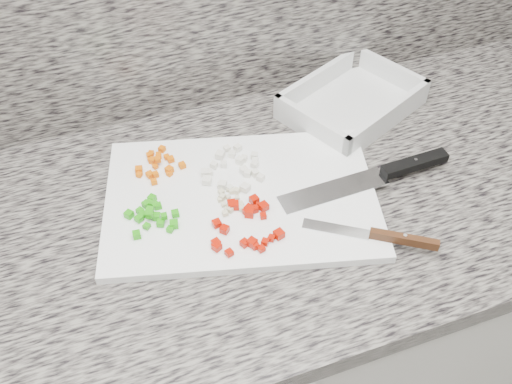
% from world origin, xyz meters
% --- Properties ---
extents(cabinet, '(3.92, 0.62, 0.86)m').
position_xyz_m(cabinet, '(0.00, 1.44, 0.43)').
color(cabinet, silver).
rests_on(cabinet, ground).
extents(countertop, '(3.96, 0.64, 0.04)m').
position_xyz_m(countertop, '(0.00, 1.44, 0.88)').
color(countertop, slate).
rests_on(countertop, cabinet).
extents(cutting_board, '(0.53, 0.42, 0.02)m').
position_xyz_m(cutting_board, '(0.06, 1.45, 0.91)').
color(cutting_board, white).
rests_on(cutting_board, countertop).
extents(carrot_pile, '(0.09, 0.09, 0.02)m').
position_xyz_m(carrot_pile, '(-0.06, 1.57, 0.92)').
color(carrot_pile, '#D55C04').
rests_on(carrot_pile, cutting_board).
extents(onion_pile, '(0.12, 0.12, 0.01)m').
position_xyz_m(onion_pile, '(0.07, 1.51, 0.92)').
color(onion_pile, silver).
rests_on(onion_pile, cutting_board).
extents(green_pepper_pile, '(0.09, 0.09, 0.02)m').
position_xyz_m(green_pepper_pile, '(-0.09, 1.45, 0.92)').
color(green_pepper_pile, '#229A0E').
rests_on(green_pepper_pile, cutting_board).
extents(red_pepper_pile, '(0.12, 0.12, 0.01)m').
position_xyz_m(red_pepper_pile, '(0.05, 1.38, 0.92)').
color(red_pepper_pile, '#AC1102').
rests_on(red_pepper_pile, cutting_board).
extents(garlic_pile, '(0.05, 0.06, 0.01)m').
position_xyz_m(garlic_pile, '(0.04, 1.44, 0.92)').
color(garlic_pile, beige).
rests_on(garlic_pile, cutting_board).
extents(chef_knife, '(0.33, 0.05, 0.02)m').
position_xyz_m(chef_knife, '(0.32, 1.41, 0.92)').
color(chef_knife, silver).
rests_on(chef_knife, cutting_board).
extents(paring_knife, '(0.19, 0.13, 0.02)m').
position_xyz_m(paring_knife, '(0.25, 1.28, 0.92)').
color(paring_knife, silver).
rests_on(paring_knife, cutting_board).
extents(tray, '(0.32, 0.28, 0.05)m').
position_xyz_m(tray, '(0.35, 1.61, 0.92)').
color(tray, silver).
rests_on(tray, countertop).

